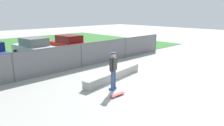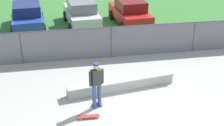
% 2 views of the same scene
% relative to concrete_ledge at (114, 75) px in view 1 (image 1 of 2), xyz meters
% --- Properties ---
extents(ground_plane, '(80.00, 80.00, 0.00)m').
position_rel_concrete_ledge_xyz_m(ground_plane, '(0.16, -1.94, -0.24)').
color(ground_plane, '#9E9E99').
extents(grass_strip, '(29.56, 20.00, 0.02)m').
position_rel_concrete_ledge_xyz_m(grass_strip, '(0.16, 13.62, -0.23)').
color(grass_strip, '#336B2D').
rests_on(grass_strip, ground).
extents(concrete_ledge, '(4.62, 1.15, 0.47)m').
position_rel_concrete_ledge_xyz_m(concrete_ledge, '(0.00, 0.00, 0.00)').
color(concrete_ledge, '#999993').
rests_on(concrete_ledge, ground).
extents(skateboarder, '(0.57, 0.38, 1.84)m').
position_rel_concrete_ledge_xyz_m(skateboarder, '(-1.18, -1.14, 0.79)').
color(skateboarder, '#2647A5').
rests_on(skateboarder, ground).
extents(skateboard, '(0.81, 0.23, 0.09)m').
position_rel_concrete_ledge_xyz_m(skateboard, '(-1.58, -1.82, -0.16)').
color(skateboard, red).
rests_on(skateboard, ground).
extents(chainlink_fence, '(17.63, 0.07, 1.63)m').
position_rel_concrete_ledge_xyz_m(chainlink_fence, '(0.16, 3.32, 0.66)').
color(chainlink_fence, '#4C4C51').
rests_on(chainlink_fence, ground).
extents(car_silver, '(2.27, 4.33, 1.66)m').
position_rel_concrete_ledge_xyz_m(car_silver, '(-0.84, 8.57, 0.60)').
color(car_silver, '#B7BABF').
rests_on(car_silver, ground).
extents(car_red, '(2.27, 4.33, 1.66)m').
position_rel_concrete_ledge_xyz_m(car_red, '(2.27, 8.23, 0.60)').
color(car_red, '#B21E1E').
rests_on(car_red, ground).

